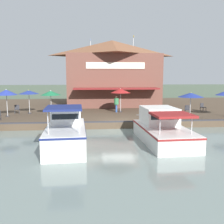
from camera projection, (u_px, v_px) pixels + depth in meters
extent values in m
plane|color=#4C5B47|center=(118.00, 130.00, 19.89)|extent=(220.00, 220.00, 0.00)
cube|color=#4C3D2D|center=(108.00, 109.00, 30.70)|extent=(22.00, 56.00, 0.60)
cube|color=#2D2D33|center=(118.00, 122.00, 19.90)|extent=(0.20, 50.40, 0.10)
cube|color=brown|center=(112.00, 80.00, 32.54)|extent=(8.82, 11.01, 6.24)
pyramid|color=brown|center=(112.00, 48.00, 31.96)|extent=(9.26, 11.56, 1.95)
cube|color=maroon|center=(116.00, 89.00, 27.42)|extent=(1.80, 9.36, 0.16)
cube|color=silver|center=(116.00, 66.00, 27.91)|extent=(0.08, 6.61, 0.70)
cylinder|color=silver|center=(133.00, 46.00, 32.15)|extent=(0.06, 0.06, 2.60)
cube|color=gold|center=(134.00, 36.00, 31.81)|extent=(0.36, 0.03, 0.24)
cylinder|color=silver|center=(91.00, 47.00, 31.71)|extent=(0.06, 0.06, 2.11)
cube|color=#2D5193|center=(90.00, 40.00, 31.40)|extent=(0.36, 0.03, 0.24)
cylinder|color=#B7B7B7|center=(121.00, 101.00, 25.44)|extent=(0.06, 0.06, 2.25)
cylinder|color=#2D2D33|center=(120.00, 112.00, 25.59)|extent=(0.36, 0.36, 0.06)
cone|color=maroon|center=(121.00, 91.00, 25.29)|extent=(2.02, 2.02, 0.43)
cone|color=white|center=(121.00, 91.00, 25.29)|extent=(1.25, 1.25, 0.34)
sphere|color=white|center=(121.00, 89.00, 25.26)|extent=(0.08, 0.08, 0.08)
cylinder|color=#B7B7B7|center=(29.00, 103.00, 24.45)|extent=(0.06, 0.06, 2.16)
cylinder|color=#2D2D33|center=(30.00, 113.00, 24.60)|extent=(0.36, 0.36, 0.06)
cone|color=navy|center=(29.00, 92.00, 24.30)|extent=(1.94, 1.94, 0.35)
cone|color=yellow|center=(29.00, 92.00, 24.30)|extent=(1.20, 1.20, 0.28)
sphere|color=yellow|center=(29.00, 90.00, 24.28)|extent=(0.08, 0.08, 0.08)
cylinder|color=#B7B7B7|center=(51.00, 104.00, 23.57)|extent=(0.06, 0.06, 2.14)
cylinder|color=#2D2D33|center=(51.00, 115.00, 23.72)|extent=(0.36, 0.36, 0.06)
cone|color=#19663D|center=(51.00, 93.00, 23.43)|extent=(1.89, 1.89, 0.41)
cone|color=silver|center=(51.00, 93.00, 23.43)|extent=(1.17, 1.17, 0.33)
sphere|color=silver|center=(51.00, 91.00, 23.40)|extent=(0.08, 0.08, 0.08)
cylinder|color=#B7B7B7|center=(190.00, 106.00, 22.04)|extent=(0.06, 0.06, 2.07)
cylinder|color=#2D2D33|center=(190.00, 117.00, 22.18)|extent=(0.36, 0.36, 0.06)
cone|color=navy|center=(191.00, 95.00, 21.90)|extent=(2.22, 2.22, 0.39)
cone|color=yellow|center=(191.00, 95.00, 21.90)|extent=(1.37, 1.37, 0.31)
sphere|color=yellow|center=(191.00, 93.00, 21.88)|extent=(0.08, 0.08, 0.08)
cylinder|color=#B7B7B7|center=(7.00, 104.00, 22.62)|extent=(0.06, 0.06, 2.28)
cylinder|color=#2D2D33|center=(8.00, 116.00, 22.78)|extent=(0.36, 0.36, 0.06)
cone|color=navy|center=(6.00, 92.00, 22.47)|extent=(1.96, 1.96, 0.48)
cone|color=white|center=(6.00, 92.00, 22.47)|extent=(1.22, 1.22, 0.38)
sphere|color=white|center=(6.00, 90.00, 22.44)|extent=(0.08, 0.08, 0.08)
cube|color=#2D2D33|center=(57.00, 114.00, 23.00)|extent=(0.04, 0.04, 0.42)
cube|color=#2D2D33|center=(52.00, 114.00, 22.98)|extent=(0.04, 0.04, 0.42)
cube|color=#2D2D33|center=(57.00, 113.00, 23.39)|extent=(0.04, 0.04, 0.42)
cube|color=#2D2D33|center=(53.00, 113.00, 23.38)|extent=(0.04, 0.04, 0.42)
cube|color=#2D2D33|center=(55.00, 111.00, 23.16)|extent=(0.46, 0.46, 0.05)
cube|color=#2D2D33|center=(55.00, 108.00, 23.32)|extent=(0.06, 0.44, 0.40)
cube|color=#2D2D33|center=(1.00, 118.00, 20.57)|extent=(0.05, 0.05, 0.42)
cube|color=#2D2D33|center=(206.00, 109.00, 26.01)|extent=(0.05, 0.05, 0.42)
cube|color=#2D2D33|center=(203.00, 110.00, 25.84)|extent=(0.05, 0.05, 0.42)
cube|color=#2D2D33|center=(203.00, 109.00, 26.37)|extent=(0.05, 0.05, 0.42)
cube|color=#2D2D33|center=(200.00, 109.00, 26.19)|extent=(0.05, 0.05, 0.42)
cube|color=#2D2D33|center=(203.00, 107.00, 26.07)|extent=(0.57, 0.57, 0.05)
cube|color=#2D2D33|center=(202.00, 105.00, 26.22)|extent=(0.20, 0.42, 0.40)
cube|color=#2D2D33|center=(19.00, 112.00, 24.32)|extent=(0.05, 0.05, 0.42)
cube|color=#2D2D33|center=(15.00, 112.00, 24.20)|extent=(0.05, 0.05, 0.42)
cube|color=#2D2D33|center=(19.00, 111.00, 24.70)|extent=(0.05, 0.05, 0.42)
cube|color=#2D2D33|center=(15.00, 111.00, 24.57)|extent=(0.05, 0.05, 0.42)
cube|color=#2D2D33|center=(17.00, 109.00, 24.42)|extent=(0.53, 0.53, 0.05)
cube|color=#2D2D33|center=(17.00, 107.00, 24.57)|extent=(0.14, 0.44, 0.40)
cube|color=#2D2D33|center=(64.00, 112.00, 24.26)|extent=(0.05, 0.05, 0.42)
cube|color=#2D2D33|center=(60.00, 112.00, 24.15)|extent=(0.05, 0.05, 0.42)
cube|color=#2D2D33|center=(64.00, 111.00, 24.64)|extent=(0.05, 0.05, 0.42)
cube|color=#2D2D33|center=(60.00, 111.00, 24.53)|extent=(0.05, 0.05, 0.42)
cube|color=#2D2D33|center=(62.00, 109.00, 24.37)|extent=(0.52, 0.52, 0.05)
cube|color=#2D2D33|center=(62.00, 107.00, 24.53)|extent=(0.13, 0.44, 0.40)
cube|color=#2D2D33|center=(190.00, 112.00, 23.90)|extent=(0.05, 0.05, 0.42)
cube|color=#2D2D33|center=(186.00, 112.00, 23.95)|extent=(0.05, 0.05, 0.42)
cube|color=#2D2D33|center=(189.00, 112.00, 24.29)|extent=(0.05, 0.05, 0.42)
cube|color=#2D2D33|center=(185.00, 112.00, 24.34)|extent=(0.05, 0.05, 0.42)
cube|color=#2D2D33|center=(187.00, 110.00, 24.09)|extent=(0.52, 0.52, 0.05)
cube|color=#2D2D33|center=(187.00, 107.00, 24.25)|extent=(0.13, 0.44, 0.40)
cylinder|color=#2D5193|center=(117.00, 108.00, 25.50)|extent=(0.13, 0.13, 0.80)
cylinder|color=#2D5193|center=(116.00, 108.00, 25.35)|extent=(0.13, 0.13, 0.80)
cylinder|color=#337547|center=(116.00, 101.00, 25.32)|extent=(0.47, 0.47, 0.64)
sphere|color=#DBB28E|center=(116.00, 97.00, 25.26)|extent=(0.22, 0.22, 0.22)
cube|color=silver|center=(66.00, 137.00, 14.52)|extent=(5.48, 2.44, 1.28)
ellipsoid|color=silver|center=(68.00, 128.00, 17.15)|extent=(2.00, 2.16, 1.28)
cube|color=navy|center=(66.00, 128.00, 14.44)|extent=(5.54, 2.48, 0.10)
cube|color=white|center=(66.00, 116.00, 15.29)|extent=(2.06, 1.84, 0.91)
cube|color=black|center=(65.00, 117.00, 14.33)|extent=(0.14, 1.53, 0.32)
cube|color=navy|center=(64.00, 108.00, 13.01)|extent=(2.31, 1.96, 0.11)
cylinder|color=silver|center=(79.00, 121.00, 12.55)|extent=(0.05, 0.05, 1.23)
cylinder|color=silver|center=(48.00, 122.00, 12.34)|extent=(0.05, 0.05, 1.23)
cylinder|color=silver|center=(67.00, 114.00, 17.24)|extent=(0.13, 1.74, 0.04)
cube|color=silver|center=(163.00, 135.00, 15.78)|extent=(5.99, 2.83, 0.98)
ellipsoid|color=silver|center=(150.00, 126.00, 18.67)|extent=(2.18, 2.55, 0.98)
cube|color=maroon|center=(164.00, 128.00, 15.72)|extent=(6.06, 2.88, 0.10)
cube|color=white|center=(159.00, 116.00, 16.65)|extent=(2.64, 2.18, 1.13)
cube|color=black|center=(165.00, 116.00, 15.39)|extent=(0.13, 1.82, 0.40)
cube|color=maroon|center=(172.00, 115.00, 14.20)|extent=(2.16, 2.29, 0.14)
cylinder|color=silver|center=(192.00, 125.00, 13.78)|extent=(0.05, 0.05, 0.99)
cylinder|color=silver|center=(160.00, 126.00, 13.55)|extent=(0.05, 0.05, 0.99)
cylinder|color=silver|center=(150.00, 115.00, 18.80)|extent=(0.12, 2.08, 0.04)
cylinder|color=brown|center=(102.00, 90.00, 35.46)|extent=(0.40, 0.40, 3.32)
sphere|color=#387033|center=(102.00, 69.00, 35.04)|extent=(3.65, 3.65, 3.65)
sphere|color=#387033|center=(98.00, 71.00, 34.32)|extent=(2.55, 2.55, 2.55)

